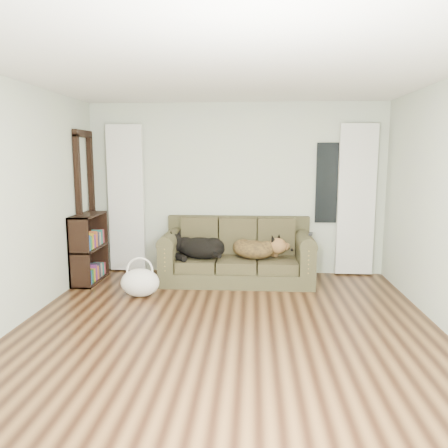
# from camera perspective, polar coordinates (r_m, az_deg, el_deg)

# --- Properties ---
(floor) EXTENTS (5.00, 5.00, 0.00)m
(floor) POSITION_cam_1_polar(r_m,az_deg,el_deg) (4.57, 0.28, -14.35)
(floor) COLOR black
(floor) RESTS_ON ground
(ceiling) EXTENTS (5.00, 5.00, 0.00)m
(ceiling) POSITION_cam_1_polar(r_m,az_deg,el_deg) (4.28, 0.31, 19.63)
(ceiling) COLOR white
(ceiling) RESTS_ON ground
(wall_back) EXTENTS (4.50, 0.04, 2.60)m
(wall_back) POSITION_cam_1_polar(r_m,az_deg,el_deg) (6.72, 1.61, 4.57)
(wall_back) COLOR #B3C1A1
(wall_back) RESTS_ON ground
(wall_left) EXTENTS (0.04, 5.00, 2.60)m
(wall_left) POSITION_cam_1_polar(r_m,az_deg,el_deg) (4.91, -26.94, 2.04)
(wall_left) COLOR #B3C1A1
(wall_left) RESTS_ON ground
(curtain_left) EXTENTS (0.55, 0.08, 2.25)m
(curtain_left) POSITION_cam_1_polar(r_m,az_deg,el_deg) (6.93, -12.64, 3.25)
(curtain_left) COLOR silver
(curtain_left) RESTS_ON ground
(curtain_right) EXTENTS (0.55, 0.08, 2.25)m
(curtain_right) POSITION_cam_1_polar(r_m,az_deg,el_deg) (6.82, 16.89, 3.00)
(curtain_right) COLOR silver
(curtain_right) RESTS_ON ground
(window_pane) EXTENTS (0.50, 0.03, 1.20)m
(window_pane) POSITION_cam_1_polar(r_m,az_deg,el_deg) (6.78, 14.00, 5.20)
(window_pane) COLOR black
(window_pane) RESTS_ON wall_back
(door_casing) EXTENTS (0.07, 0.60, 2.10)m
(door_casing) POSITION_cam_1_polar(r_m,az_deg,el_deg) (6.75, -17.58, 2.05)
(door_casing) COLOR black
(door_casing) RESTS_ON ground
(sofa) EXTENTS (2.14, 0.93, 0.88)m
(sofa) POSITION_cam_1_polar(r_m,az_deg,el_deg) (6.32, 1.73, -3.50)
(sofa) COLOR #34331F
(sofa) RESTS_ON floor
(dog_black_lab) EXTENTS (0.86, 0.74, 0.31)m
(dog_black_lab) POSITION_cam_1_polar(r_m,az_deg,el_deg) (6.29, -3.43, -3.29)
(dog_black_lab) COLOR black
(dog_black_lab) RESTS_ON sofa
(dog_shepherd) EXTENTS (0.78, 0.70, 0.29)m
(dog_shepherd) POSITION_cam_1_polar(r_m,az_deg,el_deg) (6.28, 4.19, -3.23)
(dog_shepherd) COLOR black
(dog_shepherd) RESTS_ON sofa
(tv_remote) EXTENTS (0.09, 0.20, 0.02)m
(tv_remote) POSITION_cam_1_polar(r_m,az_deg,el_deg) (6.20, 11.26, -1.27)
(tv_remote) COLOR black
(tv_remote) RESTS_ON sofa
(tote_bag) EXTENTS (0.58, 0.49, 0.37)m
(tote_bag) POSITION_cam_1_polar(r_m,az_deg,el_deg) (5.80, -10.90, -7.74)
(tote_bag) COLOR silver
(tote_bag) RESTS_ON floor
(bookshelf) EXTENTS (0.31, 0.79, 0.99)m
(bookshelf) POSITION_cam_1_polar(r_m,az_deg,el_deg) (6.58, -17.20, -2.95)
(bookshelf) COLOR black
(bookshelf) RESTS_ON floor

